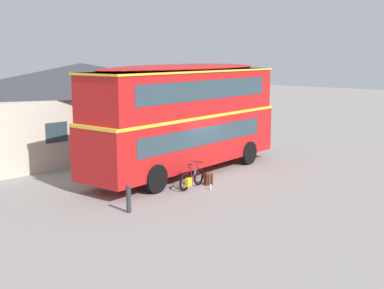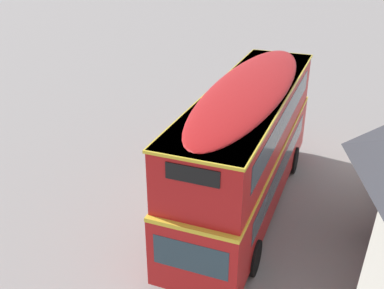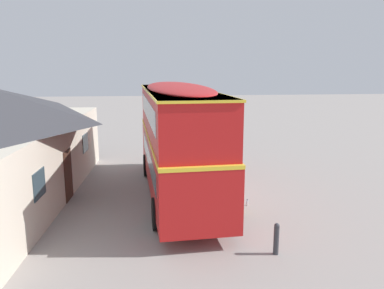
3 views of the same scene
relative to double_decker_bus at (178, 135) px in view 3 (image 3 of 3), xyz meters
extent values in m
plane|color=gray|center=(-0.19, -0.91, -2.64)|extent=(120.00, 120.00, 0.00)
cylinder|color=black|center=(3.23, 1.37, -2.09)|extent=(1.11, 0.34, 1.10)
cylinder|color=black|center=(3.36, -1.01, -2.09)|extent=(1.11, 0.34, 1.10)
cylinder|color=black|center=(-3.37, 1.01, -2.09)|extent=(1.11, 0.34, 1.10)
cylinder|color=black|center=(-3.24, -1.37, -2.09)|extent=(1.11, 0.34, 1.10)
cube|color=red|center=(-0.01, 0.00, -1.13)|extent=(10.77, 3.08, 2.10)
cube|color=yellow|center=(-0.01, 0.00, -0.05)|extent=(10.79, 3.10, 0.12)
cube|color=red|center=(-0.01, 0.00, 0.93)|extent=(10.45, 3.01, 1.90)
ellipsoid|color=red|center=(-0.01, 0.00, 1.96)|extent=(10.23, 2.95, 0.36)
cube|color=#2D424C|center=(5.29, 0.29, -0.88)|extent=(0.17, 2.05, 0.90)
cube|color=black|center=(5.15, 0.28, 1.46)|extent=(0.14, 1.38, 0.44)
cube|color=#2D424C|center=(-0.14, -1.25, -0.83)|extent=(8.30, 0.49, 0.76)
cube|color=#2D424C|center=(0.06, -1.21, 1.08)|extent=(8.72, 0.52, 0.80)
cube|color=#2D424C|center=(-0.27, 1.23, -0.83)|extent=(8.30, 0.49, 0.76)
cube|color=#2D424C|center=(-0.07, 1.21, 1.08)|extent=(8.72, 0.52, 0.80)
cube|color=yellow|center=(-0.01, 0.00, 1.84)|extent=(10.56, 3.10, 0.08)
torus|color=black|center=(-1.26, -1.83, -2.30)|extent=(0.68, 0.19, 0.68)
torus|color=black|center=(-2.30, -2.00, -2.30)|extent=(0.68, 0.19, 0.68)
cylinder|color=#B2B2B7|center=(-1.26, -1.83, -2.30)|extent=(0.07, 0.11, 0.05)
cylinder|color=#B2B2B7|center=(-2.30, -2.00, -2.30)|extent=(0.07, 0.11, 0.05)
cylinder|color=maroon|center=(-1.54, -1.88, -2.05)|extent=(0.47, 0.11, 0.65)
cylinder|color=maroon|center=(-1.61, -1.89, -1.72)|extent=(0.59, 0.13, 0.06)
cylinder|color=maroon|center=(-1.83, -1.92, -2.04)|extent=(0.18, 0.06, 0.66)
cylinder|color=maroon|center=(-2.03, -1.96, -2.33)|extent=(0.55, 0.12, 0.09)
cylinder|color=maroon|center=(-2.10, -1.97, -2.01)|extent=(0.43, 0.10, 0.61)
cylinder|color=maroon|center=(-1.29, -1.83, -2.02)|extent=(0.10, 0.05, 0.58)
cylinder|color=black|center=(-1.32, -1.84, -1.68)|extent=(0.10, 0.46, 0.03)
ellipsoid|color=black|center=(-1.92, -1.94, -1.68)|extent=(0.27, 0.14, 0.06)
cube|color=yellow|center=(-2.25, -2.16, -2.28)|extent=(0.30, 0.18, 0.32)
cylinder|color=#338CBF|center=(-1.54, -1.88, -2.05)|extent=(0.07, 0.07, 0.18)
cube|color=#592D19|center=(-0.98, -2.10, -2.40)|extent=(0.36, 0.33, 0.48)
ellipsoid|color=#592D19|center=(-0.98, -2.10, -2.16)|extent=(0.34, 0.31, 0.10)
cube|color=#3E2011|center=(-0.94, -1.96, -2.48)|extent=(0.21, 0.10, 0.17)
cylinder|color=black|center=(-1.10, -2.20, -2.40)|extent=(0.05, 0.05, 0.39)
cylinder|color=black|center=(-0.95, -2.25, -2.40)|extent=(0.05, 0.05, 0.39)
cylinder|color=silver|center=(-1.52, -2.65, -2.53)|extent=(0.07, 0.07, 0.22)
cylinder|color=black|center=(-1.52, -2.65, -2.41)|extent=(0.04, 0.04, 0.03)
cube|color=#3D2319|center=(0.03, 4.57, -1.59)|extent=(1.10, 0.10, 2.10)
cube|color=#2D424C|center=(-3.40, 4.75, -0.91)|extent=(1.10, 0.10, 0.90)
cube|color=#2D424C|center=(3.46, 4.38, -0.91)|extent=(1.10, 0.10, 0.90)
cylinder|color=#333338|center=(-5.58, -2.46, -2.22)|extent=(0.16, 0.16, 0.85)
sphere|color=#333338|center=(-5.58, -2.46, -1.75)|extent=(0.16, 0.16, 0.16)
camera|label=1|loc=(-16.62, -14.91, 2.54)|focal=48.28mm
camera|label=2|loc=(13.54, 4.11, 6.74)|focal=42.41mm
camera|label=3|loc=(-15.59, 1.19, 2.77)|focal=35.48mm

